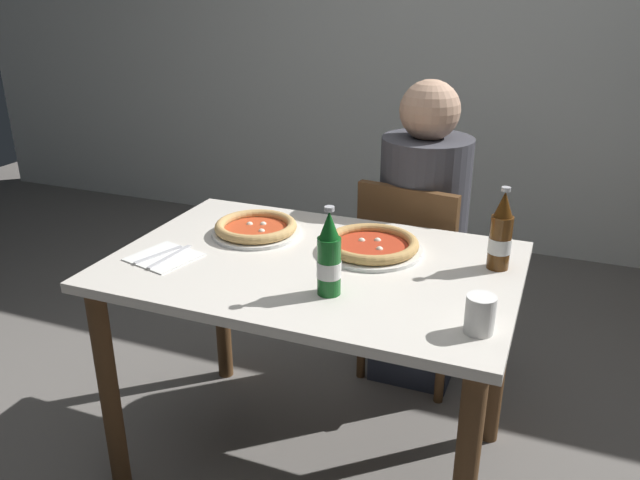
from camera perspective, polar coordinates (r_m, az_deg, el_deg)
ground_plane at (r=2.31m, az=-0.49°, el=-19.13°), size 8.00×8.00×0.00m
back_wall_tiled at (r=3.87m, az=12.53°, el=18.35°), size 7.00×0.10×2.60m
dining_table_main at (r=1.95m, az=-0.55°, el=-4.98°), size 1.20×0.80×0.75m
chair_behind_table at (r=2.50m, az=8.45°, el=-2.79°), size 0.45×0.45×0.85m
diner_seated at (r=2.50m, az=9.08°, el=-0.26°), size 0.34×0.34×1.21m
pizza_margherita_near at (r=1.97m, az=4.62°, el=-0.49°), size 0.32×0.32×0.04m
pizza_marinara_far at (r=2.11m, az=-5.77°, el=1.06°), size 0.29×0.29×0.04m
beer_bottle_left at (r=1.89m, az=15.92°, el=0.45°), size 0.07×0.07×0.25m
beer_bottle_center at (r=1.67m, az=0.82°, el=-1.62°), size 0.07×0.07×0.25m
napkin_with_cutlery at (r=1.98m, az=-13.80°, el=-1.48°), size 0.22×0.22×0.01m
paper_cup at (r=1.56m, az=14.18°, el=-6.49°), size 0.07×0.07×0.09m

